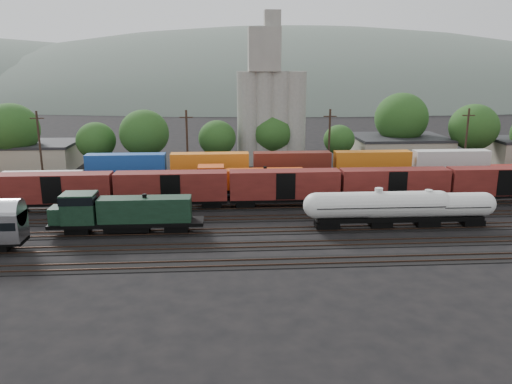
{
  "coord_description": "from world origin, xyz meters",
  "views": [
    {
      "loc": [
        -6.05,
        -61.17,
        19.14
      ],
      "look_at": [
        -1.82,
        2.0,
        3.0
      ],
      "focal_mm": 35.0,
      "sensor_mm": 36.0,
      "label": 1
    }
  ],
  "objects": [
    {
      "name": "industrial_sheds",
      "position": [
        6.63,
        35.25,
        2.56
      ],
      "size": [
        119.38,
        17.26,
        5.1
      ],
      "color": "#9E937F",
      "rests_on": "ground"
    },
    {
      "name": "tracks",
      "position": [
        0.0,
        0.0,
        0.05
      ],
      "size": [
        180.0,
        33.2,
        0.2
      ],
      "color": "black",
      "rests_on": "ground"
    },
    {
      "name": "orange_locomotive",
      "position": [
        -3.15,
        10.0,
        2.67
      ],
      "size": [
        18.77,
        3.13,
        4.69
      ],
      "color": "black",
      "rests_on": "ground"
    },
    {
      "name": "green_locomotive",
      "position": [
        -18.25,
        -5.0,
        2.66
      ],
      "size": [
        17.66,
        3.12,
        4.68
      ],
      "color": "black",
      "rests_on": "ground"
    },
    {
      "name": "boxcar_string",
      "position": [
        2.3,
        5.0,
        3.12
      ],
      "size": [
        169.0,
        2.9,
        4.2
      ],
      "color": "black",
      "rests_on": "ground"
    },
    {
      "name": "utility_poles",
      "position": [
        0.0,
        22.0,
        6.21
      ],
      "size": [
        122.2,
        0.36,
        12.0
      ],
      "color": "black",
      "rests_on": "ground"
    },
    {
      "name": "ground",
      "position": [
        0.0,
        0.0,
        0.0
      ],
      "size": [
        600.0,
        600.0,
        0.0
      ],
      "primitive_type": "plane",
      "color": "black"
    },
    {
      "name": "tree_band",
      "position": [
        1.15,
        35.1,
        7.18
      ],
      "size": [
        163.56,
        21.79,
        13.76
      ],
      "color": "black",
      "rests_on": "ground"
    },
    {
      "name": "distant_hills",
      "position": [
        23.92,
        260.0,
        -20.56
      ],
      "size": [
        860.0,
        286.0,
        130.0
      ],
      "color": "#59665B",
      "rests_on": "ground"
    },
    {
      "name": "tank_car_b",
      "position": [
        18.41,
        -5.0,
        2.62
      ],
      "size": [
        16.81,
        3.01,
        4.4
      ],
      "color": "silver",
      "rests_on": "ground"
    },
    {
      "name": "grain_silo",
      "position": [
        3.28,
        36.0,
        11.26
      ],
      "size": [
        13.4,
        5.0,
        29.0
      ],
      "color": "gray",
      "rests_on": "ground"
    },
    {
      "name": "tank_car_a",
      "position": [
        12.32,
        -5.0,
        2.8
      ],
      "size": [
        18.03,
        3.23,
        4.73
      ],
      "color": "silver",
      "rests_on": "ground"
    },
    {
      "name": "container_wall",
      "position": [
        -6.32,
        15.0,
        2.79
      ],
      "size": [
        160.0,
        2.6,
        5.8
      ],
      "color": "black",
      "rests_on": "ground"
    }
  ]
}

